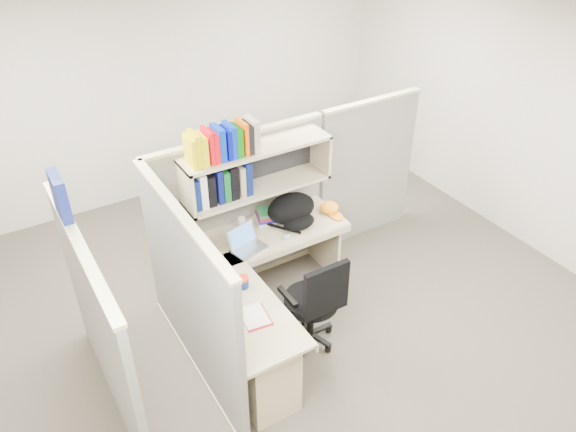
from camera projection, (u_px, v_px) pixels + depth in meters
ground at (288, 329)px, 5.24m from camera, size 6.00×6.00×0.00m
room_shell at (288, 179)px, 4.34m from camera, size 6.00×6.00×6.00m
cubicle at (225, 238)px, 4.90m from camera, size 3.79×1.84×1.95m
desk at (264, 330)px, 4.62m from camera, size 1.74×1.75×0.73m
laptop at (249, 240)px, 4.99m from camera, size 0.37×0.37×0.22m
backpack at (295, 211)px, 5.31m from camera, size 0.57×0.50×0.29m
orange_cap at (329, 207)px, 5.54m from camera, size 0.21×0.23×0.10m
snack_canister at (243, 282)px, 4.61m from camera, size 0.10×0.10×0.10m
tissue_box at (223, 328)px, 4.12m from camera, size 0.12×0.12×0.18m
mouse at (287, 236)px, 5.19m from camera, size 0.09×0.06×0.03m
paper_cup at (242, 222)px, 5.34m from camera, size 0.08×0.08×0.09m
book_stack at (265, 216)px, 5.41m from camera, size 0.22×0.26×0.11m
loose_paper at (254, 316)px, 4.35m from camera, size 0.22×0.27×0.00m
task_chair at (313, 315)px, 4.89m from camera, size 0.52×0.48×1.00m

